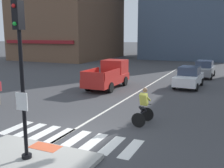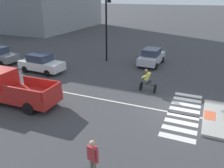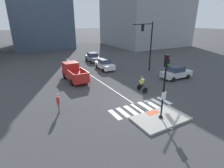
# 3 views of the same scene
# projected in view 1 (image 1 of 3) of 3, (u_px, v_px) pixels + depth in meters

# --- Properties ---
(ground_plane) EXTENTS (300.00, 300.00, 0.00)m
(ground_plane) POSITION_uv_depth(u_px,v_px,m) (71.00, 135.00, 10.91)
(ground_plane) COLOR #3D3D3F
(traffic_island) EXTENTS (4.31, 2.56, 0.15)m
(traffic_island) POSITION_uv_depth(u_px,v_px,m) (27.00, 160.00, 8.56)
(traffic_island) COLOR #A3A099
(traffic_island) RESTS_ON ground
(tactile_pad_front) EXTENTS (1.10, 0.60, 0.01)m
(tactile_pad_front) POSITION_uv_depth(u_px,v_px,m) (45.00, 147.00, 9.37)
(tactile_pad_front) COLOR #DB5B38
(tactile_pad_front) RESTS_ON traffic_island
(signal_pole) EXTENTS (0.44, 0.38, 4.89)m
(signal_pole) POSITION_uv_depth(u_px,v_px,m) (21.00, 67.00, 8.01)
(signal_pole) COLOR black
(signal_pole) RESTS_ON traffic_island
(crosswalk_stripe_a) EXTENTS (0.44, 1.80, 0.01)m
(crosswalk_stripe_a) POSITION_uv_depth(u_px,v_px,m) (16.00, 128.00, 11.78)
(crosswalk_stripe_a) COLOR silver
(crosswalk_stripe_a) RESTS_ON ground
(crosswalk_stripe_b) EXTENTS (0.44, 1.80, 0.01)m
(crosswalk_stripe_b) POSITION_uv_depth(u_px,v_px,m) (30.00, 130.00, 11.47)
(crosswalk_stripe_b) COLOR silver
(crosswalk_stripe_b) RESTS_ON ground
(crosswalk_stripe_c) EXTENTS (0.44, 1.80, 0.01)m
(crosswalk_stripe_c) POSITION_uv_depth(u_px,v_px,m) (44.00, 133.00, 11.15)
(crosswalk_stripe_c) COLOR silver
(crosswalk_stripe_c) RESTS_ON ground
(crosswalk_stripe_d) EXTENTS (0.44, 1.80, 0.01)m
(crosswalk_stripe_d) POSITION_uv_depth(u_px,v_px,m) (60.00, 136.00, 10.84)
(crosswalk_stripe_d) COLOR silver
(crosswalk_stripe_d) RESTS_ON ground
(crosswalk_stripe_e) EXTENTS (0.44, 1.80, 0.01)m
(crosswalk_stripe_e) POSITION_uv_depth(u_px,v_px,m) (76.00, 139.00, 10.52)
(crosswalk_stripe_e) COLOR silver
(crosswalk_stripe_e) RESTS_ON ground
(crosswalk_stripe_f) EXTENTS (0.44, 1.80, 0.01)m
(crosswalk_stripe_f) POSITION_uv_depth(u_px,v_px,m) (93.00, 142.00, 10.21)
(crosswalk_stripe_f) COLOR silver
(crosswalk_stripe_f) RESTS_ON ground
(crosswalk_stripe_g) EXTENTS (0.44, 1.80, 0.01)m
(crosswalk_stripe_g) POSITION_uv_depth(u_px,v_px,m) (112.00, 145.00, 9.89)
(crosswalk_stripe_g) COLOR silver
(crosswalk_stripe_g) RESTS_ON ground
(crosswalk_stripe_h) EXTENTS (0.44, 1.80, 0.01)m
(crosswalk_stripe_h) POSITION_uv_depth(u_px,v_px,m) (132.00, 149.00, 9.58)
(crosswalk_stripe_h) COLOR silver
(crosswalk_stripe_h) RESTS_ON ground
(lane_centre_line) EXTENTS (0.14, 28.00, 0.01)m
(lane_centre_line) POSITION_uv_depth(u_px,v_px,m) (141.00, 90.00, 19.97)
(lane_centre_line) COLOR silver
(lane_centre_line) RESTS_ON ground
(building_corner_left) EXTENTS (14.47, 18.00, 11.68)m
(building_corner_left) POSITION_uv_depth(u_px,v_px,m) (70.00, 25.00, 47.78)
(building_corner_left) COLOR brown
(building_corner_left) RESTS_ON ground
(building_far_block) EXTENTS (14.99, 18.43, 20.71)m
(building_far_block) POSITION_uv_depth(u_px,v_px,m) (191.00, 1.00, 48.67)
(building_far_block) COLOR #3D4C60
(building_far_block) RESTS_ON ground
(car_white_eastbound_far) EXTENTS (1.97, 4.17, 1.64)m
(car_white_eastbound_far) POSITION_uv_depth(u_px,v_px,m) (189.00, 77.00, 20.86)
(car_white_eastbound_far) COLOR white
(car_white_eastbound_far) RESTS_ON ground
(car_grey_eastbound_distant) EXTENTS (1.96, 4.16, 1.64)m
(car_grey_eastbound_distant) POSITION_uv_depth(u_px,v_px,m) (204.00, 69.00, 25.96)
(car_grey_eastbound_distant) COLOR slate
(car_grey_eastbound_distant) RESTS_ON ground
(pickup_truck_red_westbound_far) EXTENTS (2.14, 5.14, 2.08)m
(pickup_truck_red_westbound_far) POSITION_uv_depth(u_px,v_px,m) (109.00, 75.00, 20.86)
(pickup_truck_red_westbound_far) COLOR red
(pickup_truck_red_westbound_far) RESTS_ON ground
(cyclist) EXTENTS (0.74, 1.14, 1.68)m
(cyclist) POSITION_uv_depth(u_px,v_px,m) (144.00, 105.00, 12.17)
(cyclist) COLOR black
(cyclist) RESTS_ON ground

